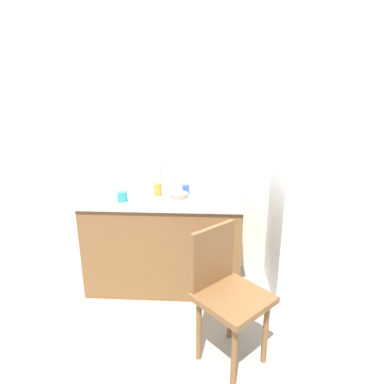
# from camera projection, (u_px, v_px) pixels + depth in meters

# --- Properties ---
(ground_plane) EXTENTS (8.00, 8.00, 0.00)m
(ground_plane) POSITION_uv_depth(u_px,v_px,m) (177.00, 331.00, 2.35)
(ground_plane) COLOR #9E998E
(back_wall) EXTENTS (4.80, 0.10, 2.69)m
(back_wall) POSITION_uv_depth(u_px,v_px,m) (186.00, 132.00, 2.91)
(back_wall) COLOR silver
(back_wall) RESTS_ON ground_plane
(cabinet_base) EXTENTS (1.32, 0.60, 0.81)m
(cabinet_base) POSITION_uv_depth(u_px,v_px,m) (165.00, 242.00, 2.86)
(cabinet_base) COLOR brown
(cabinet_base) RESTS_ON ground_plane
(countertop) EXTENTS (1.36, 0.64, 0.04)m
(countertop) POSITION_uv_depth(u_px,v_px,m) (163.00, 198.00, 2.74)
(countertop) COLOR #B7B7BC
(countertop) RESTS_ON cabinet_base
(faucet) EXTENTS (0.02, 0.02, 0.26)m
(faucet) POSITION_uv_depth(u_px,v_px,m) (159.00, 174.00, 2.94)
(faucet) COLOR #B7B7BC
(faucet) RESTS_ON countertop
(refrigerator) EXTENTS (0.52, 0.62, 1.36)m
(refrigerator) POSITION_uv_depth(u_px,v_px,m) (305.00, 217.00, 2.70)
(refrigerator) COLOR silver
(refrigerator) RESTS_ON ground_plane
(chair) EXTENTS (0.57, 0.57, 0.89)m
(chair) POSITION_uv_depth(u_px,v_px,m) (226.00, 290.00, 2.00)
(chair) COLOR brown
(chair) RESTS_ON ground_plane
(dish_tray) EXTENTS (0.28, 0.20, 0.05)m
(dish_tray) POSITION_uv_depth(u_px,v_px,m) (219.00, 194.00, 2.69)
(dish_tray) COLOR white
(dish_tray) RESTS_ON countertop
(terracotta_bowl) EXTENTS (0.15, 0.15, 0.04)m
(terracotta_bowl) POSITION_uv_depth(u_px,v_px,m) (179.00, 195.00, 2.67)
(terracotta_bowl) COLOR gray
(terracotta_bowl) RESTS_ON countertop
(cup_orange) EXTENTS (0.07, 0.07, 0.11)m
(cup_orange) POSITION_uv_depth(u_px,v_px,m) (158.00, 189.00, 2.72)
(cup_orange) COLOR orange
(cup_orange) RESTS_ON countertop
(cup_teal) EXTENTS (0.08, 0.08, 0.08)m
(cup_teal) POSITION_uv_depth(u_px,v_px,m) (122.00, 197.00, 2.57)
(cup_teal) COLOR teal
(cup_teal) RESTS_ON countertop
(cup_blue) EXTENTS (0.07, 0.07, 0.08)m
(cup_blue) POSITION_uv_depth(u_px,v_px,m) (186.00, 189.00, 2.78)
(cup_blue) COLOR blue
(cup_blue) RESTS_ON countertop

